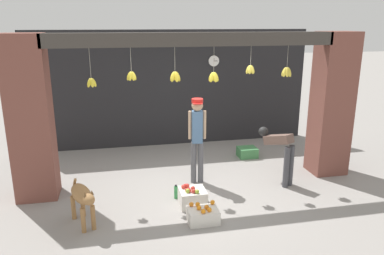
{
  "coord_description": "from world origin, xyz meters",
  "views": [
    {
      "loc": [
        -1.43,
        -6.43,
        3.08
      ],
      "look_at": [
        0.0,
        0.42,
        1.11
      ],
      "focal_mm": 35.0,
      "sensor_mm": 36.0,
      "label": 1
    }
  ],
  "objects_px": {
    "dog": "(82,197)",
    "worker_stooping": "(280,149)",
    "fruit_crate_oranges": "(203,215)",
    "wall_clock": "(214,61)",
    "produce_box_green": "(247,152)",
    "water_bottle": "(176,192)",
    "fruit_crate_apples": "(192,197)",
    "shopkeeper": "(197,134)"
  },
  "relations": [
    {
      "from": "dog",
      "to": "worker_stooping",
      "type": "bearing_deg",
      "value": 81.9
    },
    {
      "from": "fruit_crate_oranges",
      "to": "wall_clock",
      "type": "height_order",
      "value": "wall_clock"
    },
    {
      "from": "produce_box_green",
      "to": "water_bottle",
      "type": "relative_size",
      "value": 1.65
    },
    {
      "from": "dog",
      "to": "worker_stooping",
      "type": "height_order",
      "value": "worker_stooping"
    },
    {
      "from": "fruit_crate_oranges",
      "to": "produce_box_green",
      "type": "bearing_deg",
      "value": 57.53
    },
    {
      "from": "dog",
      "to": "fruit_crate_apples",
      "type": "bearing_deg",
      "value": 77.64
    },
    {
      "from": "dog",
      "to": "water_bottle",
      "type": "distance_m",
      "value": 1.72
    },
    {
      "from": "water_bottle",
      "to": "wall_clock",
      "type": "relative_size",
      "value": 0.91
    },
    {
      "from": "fruit_crate_apples",
      "to": "water_bottle",
      "type": "xyz_separation_m",
      "value": [
        -0.24,
        0.32,
        -0.03
      ]
    },
    {
      "from": "dog",
      "to": "worker_stooping",
      "type": "distance_m",
      "value": 3.79
    },
    {
      "from": "shopkeeper",
      "to": "fruit_crate_oranges",
      "type": "height_order",
      "value": "shopkeeper"
    },
    {
      "from": "dog",
      "to": "fruit_crate_oranges",
      "type": "height_order",
      "value": "dog"
    },
    {
      "from": "worker_stooping",
      "to": "fruit_crate_apples",
      "type": "height_order",
      "value": "worker_stooping"
    },
    {
      "from": "worker_stooping",
      "to": "fruit_crate_apples",
      "type": "xyz_separation_m",
      "value": [
        -1.87,
        -0.6,
        -0.55
      ]
    },
    {
      "from": "shopkeeper",
      "to": "produce_box_green",
      "type": "relative_size",
      "value": 3.9
    },
    {
      "from": "worker_stooping",
      "to": "fruit_crate_apples",
      "type": "bearing_deg",
      "value": 169.41
    },
    {
      "from": "shopkeeper",
      "to": "fruit_crate_oranges",
      "type": "xyz_separation_m",
      "value": [
        -0.24,
        -1.54,
        -0.88
      ]
    },
    {
      "from": "fruit_crate_apples",
      "to": "produce_box_green",
      "type": "bearing_deg",
      "value": 50.02
    },
    {
      "from": "fruit_crate_apples",
      "to": "shopkeeper",
      "type": "bearing_deg",
      "value": 72.63
    },
    {
      "from": "produce_box_green",
      "to": "wall_clock",
      "type": "height_order",
      "value": "wall_clock"
    },
    {
      "from": "shopkeeper",
      "to": "fruit_crate_oranges",
      "type": "relative_size",
      "value": 3.51
    },
    {
      "from": "worker_stooping",
      "to": "shopkeeper",
      "type": "bearing_deg",
      "value": 139.52
    },
    {
      "from": "fruit_crate_apples",
      "to": "water_bottle",
      "type": "relative_size",
      "value": 1.72
    },
    {
      "from": "dog",
      "to": "wall_clock",
      "type": "bearing_deg",
      "value": 118.6
    },
    {
      "from": "worker_stooping",
      "to": "fruit_crate_oranges",
      "type": "distance_m",
      "value": 2.26
    },
    {
      "from": "worker_stooping",
      "to": "dog",
      "type": "bearing_deg",
      "value": 165.47
    },
    {
      "from": "shopkeeper",
      "to": "produce_box_green",
      "type": "height_order",
      "value": "shopkeeper"
    },
    {
      "from": "produce_box_green",
      "to": "dog",
      "type": "bearing_deg",
      "value": -145.89
    },
    {
      "from": "water_bottle",
      "to": "wall_clock",
      "type": "distance_m",
      "value": 4.0
    },
    {
      "from": "fruit_crate_apples",
      "to": "produce_box_green",
      "type": "relative_size",
      "value": 1.04
    },
    {
      "from": "shopkeeper",
      "to": "wall_clock",
      "type": "xyz_separation_m",
      "value": [
        0.98,
        2.49,
        1.13
      ]
    },
    {
      "from": "fruit_crate_apples",
      "to": "produce_box_green",
      "type": "xyz_separation_m",
      "value": [
        1.78,
        2.12,
        -0.04
      ]
    },
    {
      "from": "dog",
      "to": "water_bottle",
      "type": "relative_size",
      "value": 3.43
    },
    {
      "from": "worker_stooping",
      "to": "produce_box_green",
      "type": "xyz_separation_m",
      "value": [
        -0.1,
        1.52,
        -0.59
      ]
    },
    {
      "from": "produce_box_green",
      "to": "fruit_crate_apples",
      "type": "bearing_deg",
      "value": -129.98
    },
    {
      "from": "water_bottle",
      "to": "produce_box_green",
      "type": "bearing_deg",
      "value": 41.83
    },
    {
      "from": "water_bottle",
      "to": "wall_clock",
      "type": "height_order",
      "value": "wall_clock"
    },
    {
      "from": "worker_stooping",
      "to": "water_bottle",
      "type": "xyz_separation_m",
      "value": [
        -2.11,
        -0.28,
        -0.58
      ]
    },
    {
      "from": "shopkeeper",
      "to": "dog",
      "type": "bearing_deg",
      "value": 38.76
    },
    {
      "from": "dog",
      "to": "wall_clock",
      "type": "height_order",
      "value": "wall_clock"
    },
    {
      "from": "dog",
      "to": "shopkeeper",
      "type": "distance_m",
      "value": 2.49
    },
    {
      "from": "worker_stooping",
      "to": "wall_clock",
      "type": "xyz_separation_m",
      "value": [
        -0.6,
        2.83,
        1.44
      ]
    }
  ]
}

